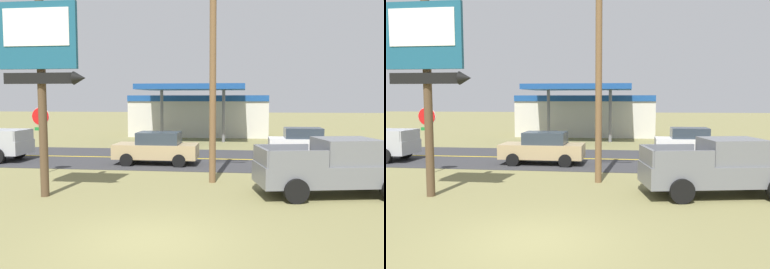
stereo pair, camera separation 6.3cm
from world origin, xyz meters
TOP-DOWN VIEW (x-y plane):
  - ground_plane at (0.00, 0.00)m, footprint 180.00×180.00m
  - road_asphalt at (0.00, 13.00)m, footprint 140.00×8.00m
  - road_centre_line at (0.00, 13.00)m, footprint 126.00×0.20m
  - motel_sign at (-4.47, 3.71)m, footprint 2.94×0.54m
  - stop_sign at (-6.64, 7.71)m, footprint 0.80×0.08m
  - utility_pole at (0.96, 6.86)m, footprint 2.01×0.26m
  - gas_station at (-1.72, 27.62)m, footprint 12.00×11.50m
  - pickup_grey_parked_on_lawn at (5.29, 5.23)m, footprint 5.49×3.00m
  - car_tan_near_lane at (-2.17, 11.00)m, footprint 4.20×2.00m
  - car_white_mid_lane at (5.73, 15.00)m, footprint 4.20×2.00m

SIDE VIEW (x-z plane):
  - ground_plane at x=0.00m, z-range 0.00..0.00m
  - road_asphalt at x=0.00m, z-range 0.00..0.02m
  - road_centre_line at x=0.00m, z-range 0.02..0.03m
  - car_tan_near_lane at x=-2.17m, z-range 0.01..1.65m
  - car_white_mid_lane at x=5.73m, z-range 0.01..1.65m
  - pickup_grey_parked_on_lawn at x=5.29m, z-range -0.02..1.94m
  - gas_station at x=-1.72m, z-range -0.26..4.14m
  - stop_sign at x=-6.64m, z-range 0.55..3.50m
  - motel_sign at x=-4.47m, z-range 1.25..7.99m
  - utility_pole at x=0.96m, z-range 0.31..8.98m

